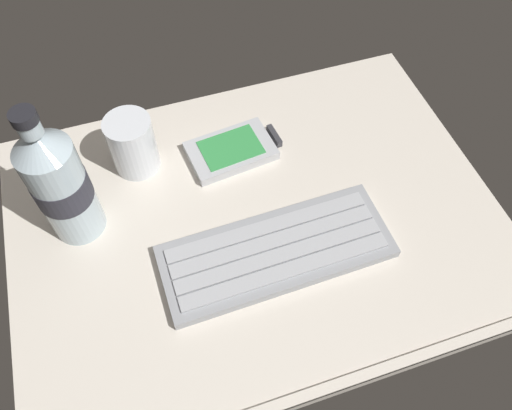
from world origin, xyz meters
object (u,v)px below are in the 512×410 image
Objects in this scene: handheld_device at (235,149)px; juice_cup at (133,146)px; keyboard at (276,251)px; water_bottle at (60,184)px.

handheld_device is 1.57× the size of juice_cup.
keyboard is at bearing -55.32° from juice_cup.
handheld_device is (-0.04, 17.56, -0.08)cm from keyboard.
juice_cup is at bearing 170.14° from handheld_device.
juice_cup is (-13.77, 2.39, 3.18)cm from handheld_device.
water_bottle is (-9.10, -7.65, 5.10)cm from juice_cup.
handheld_device is at bearing -9.86° from juice_cup.
keyboard reaches higher than handheld_device.
keyboard is 17.56cm from handheld_device.
keyboard is at bearing -89.89° from handheld_device.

